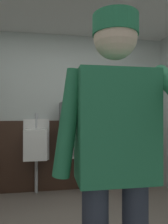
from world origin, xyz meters
TOP-DOWN VIEW (x-y plane):
  - wall_back at (0.00, 1.85)m, footprint 4.09×0.12m
  - wainscot_band_back at (0.00, 1.78)m, footprint 3.49×0.03m
  - urinal_left at (-0.39, 1.64)m, footprint 0.40×0.34m
  - urinal_middle at (0.36, 1.64)m, footprint 0.40×0.34m
  - privacy_divider_panel at (-0.02, 1.56)m, footprint 0.04×0.40m
  - person at (0.13, -0.61)m, footprint 0.63×0.60m

SIDE VIEW (x-z plane):
  - wainscot_band_back at x=0.00m, z-range 0.00..1.12m
  - urinal_left at x=-0.39m, z-range 0.16..1.40m
  - urinal_middle at x=0.36m, z-range 0.16..1.40m
  - privacy_divider_panel at x=-0.02m, z-range 0.50..1.40m
  - person at x=0.13m, z-range 0.17..1.93m
  - wall_back at x=0.00m, z-range 0.00..2.52m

